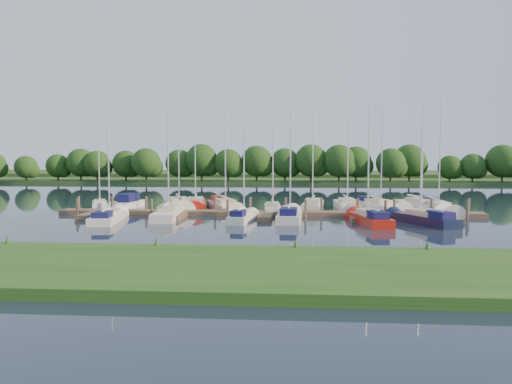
# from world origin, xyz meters

# --- Properties ---
(ground) EXTENTS (260.00, 260.00, 0.00)m
(ground) POSITION_xyz_m (0.00, 0.00, 0.00)
(ground) COLOR #17232F
(ground) RESTS_ON ground
(near_bank) EXTENTS (90.00, 10.00, 0.50)m
(near_bank) POSITION_xyz_m (0.00, -16.00, 0.25)
(near_bank) COLOR #1D4D16
(near_bank) RESTS_ON ground
(dock) EXTENTS (40.00, 6.00, 0.40)m
(dock) POSITION_xyz_m (0.00, 7.31, 0.20)
(dock) COLOR #4A3B29
(dock) RESTS_ON ground
(mooring_pilings) EXTENTS (38.24, 2.84, 2.00)m
(mooring_pilings) POSITION_xyz_m (0.00, 8.43, 0.60)
(mooring_pilings) COLOR #473D33
(mooring_pilings) RESTS_ON ground
(far_shore) EXTENTS (180.00, 30.00, 0.60)m
(far_shore) POSITION_xyz_m (0.00, 75.00, 0.30)
(far_shore) COLOR #29451A
(far_shore) RESTS_ON ground
(distant_hill) EXTENTS (220.00, 40.00, 1.40)m
(distant_hill) POSITION_xyz_m (0.00, 100.00, 0.70)
(distant_hill) COLOR #315023
(distant_hill) RESTS_ON ground
(treeline) EXTENTS (145.68, 10.12, 8.29)m
(treeline) POSITION_xyz_m (1.40, 62.34, 4.03)
(treeline) COLOR #38281C
(treeline) RESTS_ON ground
(sailboat_n_0) EXTENTS (3.53, 6.39, 8.32)m
(sailboat_n_0) POSITION_xyz_m (-18.19, 12.69, 0.27)
(sailboat_n_0) COLOR white
(sailboat_n_0) RESTS_ON ground
(motorboat) EXTENTS (2.22, 6.36, 1.95)m
(motorboat) POSITION_xyz_m (-15.45, 13.52, 0.38)
(motorboat) COLOR white
(motorboat) RESTS_ON ground
(sailboat_n_2) EXTENTS (5.08, 10.39, 13.07)m
(sailboat_n_2) POSITION_xyz_m (-9.72, 13.30, 0.27)
(sailboat_n_2) COLOR white
(sailboat_n_2) RESTS_ON ground
(sailboat_n_3) EXTENTS (3.48, 9.18, 11.56)m
(sailboat_n_3) POSITION_xyz_m (-7.99, 13.61, 0.28)
(sailboat_n_3) COLOR #A2180F
(sailboat_n_3) RESTS_ON ground
(sailboat_n_4) EXTENTS (4.76, 8.94, 11.45)m
(sailboat_n_4) POSITION_xyz_m (-4.74, 12.76, 0.33)
(sailboat_n_4) COLOR white
(sailboat_n_4) RESTS_ON ground
(sailboat_n_5) EXTENTS (1.97, 6.67, 8.53)m
(sailboat_n_5) POSITION_xyz_m (0.41, 10.76, 0.27)
(sailboat_n_5) COLOR white
(sailboat_n_5) RESTS_ON ground
(sailboat_n_6) EXTENTS (2.68, 8.44, 10.70)m
(sailboat_n_6) POSITION_xyz_m (4.49, 13.44, 0.28)
(sailboat_n_6) COLOR white
(sailboat_n_6) RESTS_ON ground
(sailboat_n_7) EXTENTS (2.25, 8.35, 10.69)m
(sailboat_n_7) POSITION_xyz_m (8.10, 13.89, 0.28)
(sailboat_n_7) COLOR white
(sailboat_n_7) RESTS_ON ground
(sailboat_n_8) EXTENTS (4.59, 9.46, 11.86)m
(sailboat_n_8) POSITION_xyz_m (11.57, 14.68, 0.31)
(sailboat_n_8) COLOR white
(sailboat_n_8) RESTS_ON ground
(sailboat_n_9) EXTENTS (3.91, 9.34, 11.80)m
(sailboat_n_9) POSITION_xyz_m (15.63, 13.79, 0.28)
(sailboat_n_9) COLOR white
(sailboat_n_9) RESTS_ON ground
(sailboat_n_10) EXTENTS (2.46, 9.38, 11.86)m
(sailboat_n_10) POSITION_xyz_m (16.76, 11.70, 0.33)
(sailboat_n_10) COLOR white
(sailboat_n_10) RESTS_ON ground
(sailboat_s_0) EXTENTS (2.90, 8.16, 10.18)m
(sailboat_s_0) POSITION_xyz_m (-13.36, 2.56, 0.31)
(sailboat_s_0) COLOR white
(sailboat_s_0) RESTS_ON ground
(sailboat_s_1) EXTENTS (2.58, 8.28, 10.63)m
(sailboat_s_1) POSITION_xyz_m (-8.73, 4.85, 0.28)
(sailboat_s_1) COLOR white
(sailboat_s_1) RESTS_ON ground
(sailboat_s_2) EXTENTS (2.18, 6.31, 8.15)m
(sailboat_s_2) POSITION_xyz_m (-1.81, 3.25, 0.32)
(sailboat_s_2) COLOR white
(sailboat_s_2) RESTS_ON ground
(sailboat_s_3) EXTENTS (2.23, 8.10, 10.40)m
(sailboat_s_3) POSITION_xyz_m (2.18, 4.37, 0.33)
(sailboat_s_3) COLOR white
(sailboat_s_3) RESTS_ON ground
(sailboat_s_4) EXTENTS (2.91, 7.83, 10.01)m
(sailboat_s_4) POSITION_xyz_m (8.74, 2.52, 0.33)
(sailboat_s_4) COLOR #A2180F
(sailboat_s_4) RESTS_ON ground
(sailboat_s_5) EXTENTS (4.37, 7.59, 9.96)m
(sailboat_s_5) POSITION_xyz_m (13.20, 2.84, 0.33)
(sailboat_s_5) COLOR black
(sailboat_s_5) RESTS_ON ground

